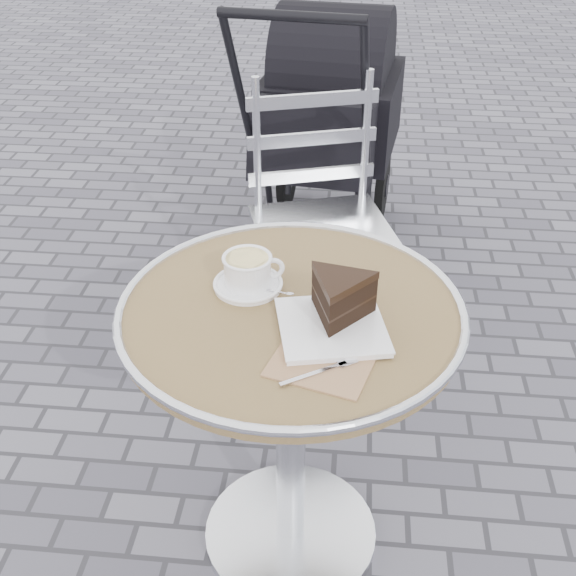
# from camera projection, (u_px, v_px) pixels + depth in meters

# --- Properties ---
(ground) EXTENTS (80.00, 80.00, 0.00)m
(ground) POSITION_uv_depth(u_px,v_px,m) (290.00, 536.00, 1.88)
(ground) COLOR slate
(ground) RESTS_ON ground
(cafe_table) EXTENTS (0.72, 0.72, 0.74)m
(cafe_table) POSITION_uv_depth(u_px,v_px,m) (291.00, 369.00, 1.57)
(cafe_table) COLOR silver
(cafe_table) RESTS_ON ground
(cappuccino_set) EXTENTS (0.17, 0.14, 0.07)m
(cappuccino_set) POSITION_uv_depth(u_px,v_px,m) (249.00, 274.00, 1.52)
(cappuccino_set) COLOR white
(cappuccino_set) RESTS_ON cafe_table
(cake_plate_set) EXTENTS (0.24, 0.33, 0.11)m
(cake_plate_set) POSITION_uv_depth(u_px,v_px,m) (338.00, 304.00, 1.40)
(cake_plate_set) COLOR #9E7357
(cake_plate_set) RESTS_ON cafe_table
(bistro_chair) EXTENTS (0.52, 0.52, 0.92)m
(bistro_chair) POSITION_uv_depth(u_px,v_px,m) (317.00, 191.00, 2.28)
(bistro_chair) COLOR silver
(bistro_chair) RESTS_ON ground
(baby_stroller) EXTENTS (0.61, 1.10, 1.09)m
(baby_stroller) POSITION_uv_depth(u_px,v_px,m) (326.00, 129.00, 2.93)
(baby_stroller) COLOR black
(baby_stroller) RESTS_ON ground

